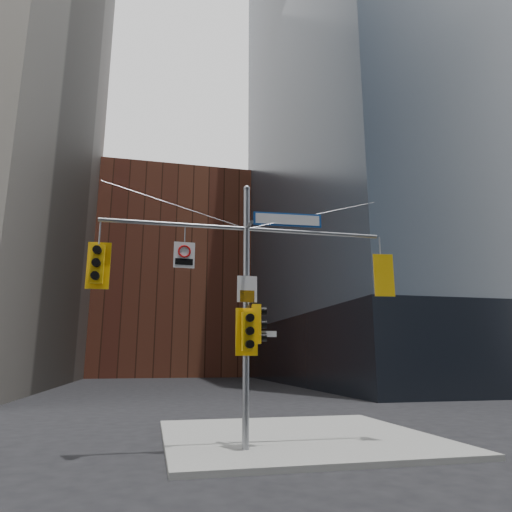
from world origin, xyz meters
name	(u,v)px	position (x,y,z in m)	size (l,w,h in m)	color
ground	(264,475)	(0.00, 0.00, 0.00)	(160.00, 160.00, 0.00)	black
sidewalk_corner	(297,437)	(2.00, 4.00, 0.07)	(8.00, 8.00, 0.15)	gray
tower_ne	(422,3)	(28.00, 32.00, 45.00)	(36.00, 36.00, 90.00)	gray
podium_ne	(454,352)	(28.00, 32.00, 3.00)	(36.40, 36.40, 6.00)	black
brick_midrise	(171,278)	(0.00, 58.00, 14.00)	(26.00, 20.00, 28.00)	brown
signal_assembly	(246,284)	(0.00, 1.99, 4.42)	(8.00, 0.80, 7.30)	gray
traffic_light_west_arm	(97,264)	(-3.93, 2.01, 4.80)	(0.59, 0.48, 1.24)	yellow
traffic_light_east_arm	(382,276)	(4.10, 1.99, 4.80)	(0.60, 0.51, 1.25)	yellow
traffic_light_pole_side	(258,324)	(0.32, 1.99, 3.33)	(0.44, 0.37, 1.06)	yellow
traffic_light_pole_front	(248,331)	(0.00, 1.73, 3.12)	(0.60, 0.48, 1.26)	yellow
street_sign_blade	(288,220)	(1.21, 2.00, 6.35)	(2.01, 0.17, 0.39)	#104098
regulatory_sign_arm	(184,254)	(-1.72, 1.97, 5.17)	(0.57, 0.09, 0.71)	silver
regulatory_sign_pole	(247,290)	(0.00, 1.88, 4.24)	(0.55, 0.04, 0.72)	silver
street_blade_ew	(262,334)	(0.45, 2.00, 3.07)	(0.79, 0.05, 0.16)	silver
street_blade_ns	(243,348)	(0.00, 2.45, 2.71)	(0.11, 0.76, 0.15)	#145926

